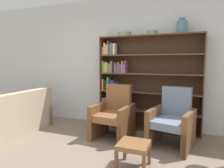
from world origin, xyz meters
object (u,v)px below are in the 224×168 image
at_px(bookshelf, 138,85).
at_px(vase_tall, 182,27).
at_px(bowl_copper, 125,34).
at_px(bowl_slate, 153,32).
at_px(armchair_leather, 114,115).
at_px(armchair_cushioned, 172,121).
at_px(footstool, 134,147).
at_px(couch, 10,119).

height_order(bookshelf, vase_tall, vase_tall).
distance_m(bookshelf, bowl_copper, 1.08).
bearing_deg(bowl_slate, bowl_copper, 180.00).
xyz_separation_m(vase_tall, armchair_leather, (-1.09, -0.61, -1.61)).
xyz_separation_m(armchair_cushioned, footstool, (-0.40, -0.92, -0.13)).
height_order(couch, footstool, couch).
distance_m(bowl_slate, armchair_leather, 1.75).
bearing_deg(armchair_leather, bowl_slate, -128.15).
relative_size(bowl_copper, armchair_leather, 0.29).
relative_size(vase_tall, armchair_leather, 0.30).
relative_size(armchair_leather, armchair_cushioned, 1.00).
relative_size(bowl_copper, vase_tall, 0.97).
xyz_separation_m(vase_tall, armchair_cushioned, (-0.07, -0.61, -1.61)).
bearing_deg(vase_tall, couch, -158.80).
bearing_deg(armchair_cushioned, footstool, 78.07).
relative_size(bookshelf, bowl_copper, 7.34).
height_order(couch, armchair_leather, armchair_leather).
height_order(bookshelf, bowl_copper, bowl_copper).
distance_m(bookshelf, couch, 2.59).
relative_size(bowl_copper, couch, 0.18).
bearing_deg(armchair_cushioned, vase_tall, -84.70).
bearing_deg(footstool, bookshelf, 101.95).
relative_size(couch, armchair_leather, 1.60).
distance_m(bookshelf, footstool, 1.70).
relative_size(vase_tall, armchair_cushioned, 0.30).
xyz_separation_m(bowl_copper, vase_tall, (1.10, 0.00, 0.07)).
relative_size(vase_tall, footstool, 0.73).
relative_size(bowl_slate, armchair_leather, 0.20).
bearing_deg(bowl_slate, vase_tall, 0.00).
distance_m(couch, armchair_leather, 2.00).
relative_size(bowl_copper, bowl_slate, 1.43).
xyz_separation_m(bookshelf, armchair_cushioned, (0.73, -0.63, -0.50)).
distance_m(armchair_cushioned, footstool, 1.01).
height_order(bowl_copper, footstool, bowl_copper).
xyz_separation_m(bookshelf, vase_tall, (0.80, -0.01, 1.11)).
height_order(vase_tall, couch, vase_tall).
xyz_separation_m(bowl_copper, armchair_leather, (0.00, -0.61, -1.54)).
relative_size(bowl_slate, couch, 0.13).
bearing_deg(bowl_copper, couch, -148.63).
bearing_deg(bookshelf, armchair_leather, -115.29).
bearing_deg(bookshelf, couch, -151.90).
xyz_separation_m(bowl_slate, couch, (-2.48, -1.17, -1.66)).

